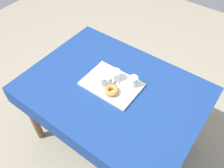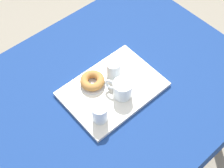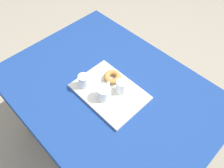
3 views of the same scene
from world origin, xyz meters
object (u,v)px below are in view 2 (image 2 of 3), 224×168
Objects in this scene: dining_table at (106,102)px; donut_plate_left at (93,83)px; tea_mug_left at (122,89)px; sugar_donut_left at (92,81)px; water_glass_near at (100,114)px; serving_tray at (113,89)px; water_glass_far at (113,70)px.

dining_table is 0.14m from donut_plate_left.
tea_mug_left is 0.14m from sugar_donut_left.
sugar_donut_left is at bearing -119.30° from water_glass_near.
dining_table is 0.11m from serving_tray.
sugar_donut_left is at bearing -64.56° from dining_table.
tea_mug_left is 1.04× the size of donut_plate_left.
serving_tray is at bearing 124.84° from donut_plate_left.
serving_tray is (-0.03, 0.02, 0.11)m from dining_table.
donut_plate_left is (0.05, -0.08, 0.01)m from serving_tray.
serving_tray is 3.53× the size of tea_mug_left.
dining_table is 0.18m from water_glass_far.
water_glass_far is at bearing -145.17° from water_glass_near.
donut_plate_left is (0.06, -0.13, -0.04)m from tea_mug_left.
serving_tray is 4.99× the size of water_glass_near.
water_glass_near reaches higher than sugar_donut_left.
water_glass_far is at bearing 166.66° from sugar_donut_left.
sugar_donut_left is (0.05, -0.08, 0.03)m from serving_tray.
tea_mug_left is (-0.01, 0.05, 0.05)m from serving_tray.
dining_table is 3.18× the size of serving_tray.
donut_plate_left is (0.03, -0.06, 0.12)m from dining_table.
serving_tray is 0.07m from tea_mug_left.
tea_mug_left is at bearing 115.53° from sugar_donut_left.
tea_mug_left is at bearing 115.53° from donut_plate_left.
water_glass_far is 0.73× the size of donut_plate_left.
dining_table is 15.87× the size of water_glass_far.
water_glass_far reaches higher than donut_plate_left.
dining_table is 11.22× the size of tea_mug_left.
dining_table is at bearing 115.44° from donut_plate_left.
water_glass_near is 0.19m from donut_plate_left.
water_glass_far reaches higher than sugar_donut_left.
donut_plate_left reaches higher than dining_table.
tea_mug_left reaches higher than serving_tray.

